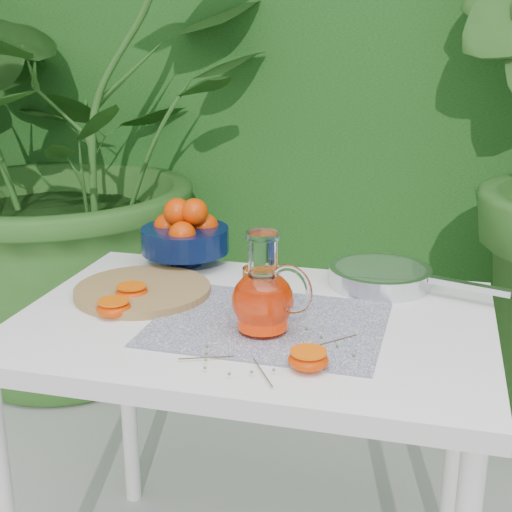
% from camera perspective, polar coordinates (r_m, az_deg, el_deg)
% --- Properties ---
extents(hedge_backdrop, '(8.00, 1.65, 2.50)m').
position_cam_1_polar(hedge_backdrop, '(3.34, 8.81, 15.10)').
color(hedge_backdrop, '#184F16').
rests_on(hedge_backdrop, ground).
extents(potted_plant_left, '(2.54, 2.54, 1.81)m').
position_cam_1_polar(potted_plant_left, '(2.89, -15.00, 8.54)').
color(potted_plant_left, '#336221').
rests_on(potted_plant_left, ground).
extents(white_table, '(1.00, 0.70, 0.75)m').
position_cam_1_polar(white_table, '(1.56, -0.19, -7.66)').
color(white_table, white).
rests_on(white_table, ground).
extents(placemat, '(0.48, 0.38, 0.00)m').
position_cam_1_polar(placemat, '(1.48, 0.99, -5.41)').
color(placemat, '#0C1348').
rests_on(placemat, white_table).
extents(cutting_board, '(0.41, 0.41, 0.02)m').
position_cam_1_polar(cutting_board, '(1.66, -9.05, -2.76)').
color(cutting_board, olive).
rests_on(cutting_board, white_table).
extents(fruit_bowl, '(0.27, 0.27, 0.18)m').
position_cam_1_polar(fruit_bowl, '(1.84, -5.68, 1.76)').
color(fruit_bowl, black).
rests_on(fruit_bowl, white_table).
extents(juice_pitcher, '(0.19, 0.16, 0.21)m').
position_cam_1_polar(juice_pitcher, '(1.42, 0.63, -3.35)').
color(juice_pitcher, white).
rests_on(juice_pitcher, white_table).
extents(juice_tumbler, '(0.09, 0.09, 0.11)m').
position_cam_1_polar(juice_tumbler, '(1.50, 0.32, -3.02)').
color(juice_tumbler, white).
rests_on(juice_tumbler, white_table).
extents(saute_pan, '(0.45, 0.31, 0.05)m').
position_cam_1_polar(saute_pan, '(1.72, 10.01, -1.55)').
color(saute_pan, silver).
rests_on(saute_pan, white_table).
extents(orange_halves, '(0.54, 0.32, 0.04)m').
position_cam_1_polar(orange_halves, '(1.48, -6.34, -4.90)').
color(orange_halves, '#E74F02').
rests_on(orange_halves, white_table).
extents(thyme_sprigs, '(0.32, 0.26, 0.01)m').
position_cam_1_polar(thyme_sprigs, '(1.33, 1.11, -7.98)').
color(thyme_sprigs, '#503A24').
rests_on(thyme_sprigs, white_table).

